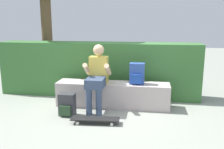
{
  "coord_description": "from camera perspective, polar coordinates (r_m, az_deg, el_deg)",
  "views": [
    {
      "loc": [
        0.7,
        -4.18,
        1.65
      ],
      "look_at": [
        -0.0,
        0.32,
        0.65
      ],
      "focal_mm": 39.08,
      "sensor_mm": 36.0,
      "label": 1
    }
  ],
  "objects": [
    {
      "name": "ground_plane",
      "position": [
        4.55,
        -0.59,
        -8.94
      ],
      "size": [
        24.0,
        24.0,
        0.0
      ],
      "primitive_type": "plane",
      "color": "gray"
    },
    {
      "name": "bench_main",
      "position": [
        4.82,
        0.14,
        -4.69
      ],
      "size": [
        2.2,
        0.44,
        0.48
      ],
      "color": "#BAAAA8",
      "rests_on": "ground"
    },
    {
      "name": "backpack_on_bench",
      "position": [
        4.66,
        5.86,
        0.13
      ],
      "size": [
        0.28,
        0.23,
        0.4
      ],
      "color": "#2D4C99",
      "rests_on": "bench_main"
    },
    {
      "name": "person_skater",
      "position": [
        4.55,
        -3.47,
        -0.11
      ],
      "size": [
        0.49,
        0.62,
        1.23
      ],
      "color": "gold",
      "rests_on": "ground"
    },
    {
      "name": "backpack_on_ground",
      "position": [
        4.44,
        -10.48,
        -7.0
      ],
      "size": [
        0.28,
        0.23,
        0.4
      ],
      "color": "#333338",
      "rests_on": "ground"
    },
    {
      "name": "skateboard_near_person",
      "position": [
        4.08,
        -3.96,
        -10.37
      ],
      "size": [
        0.81,
        0.26,
        0.09
      ],
      "color": "black",
      "rests_on": "ground"
    },
    {
      "name": "hedge_row",
      "position": [
        5.49,
        -3.29,
        1.26
      ],
      "size": [
        4.42,
        0.58,
        1.19
      ],
      "color": "#386B34",
      "rests_on": "ground"
    }
  ]
}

